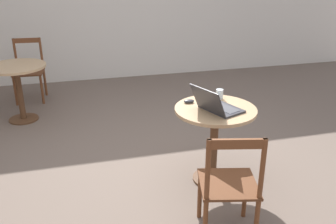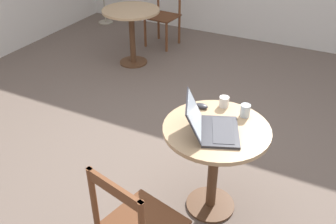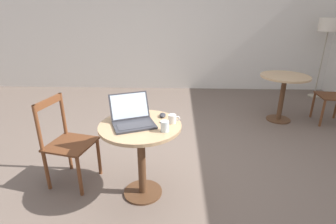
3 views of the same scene
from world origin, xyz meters
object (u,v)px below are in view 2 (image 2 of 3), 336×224
(chair_mid_right, at_px, (164,15))
(mouse, at_px, (201,106))
(cafe_table_near, at_px, (215,147))
(laptop, at_px, (212,126))
(cafe_table_mid, at_px, (131,22))
(mug, at_px, (224,101))
(drinking_glass, at_px, (245,111))

(chair_mid_right, relative_size, mouse, 9.06)
(cafe_table_near, xyz_separation_m, chair_mid_right, (2.80, 1.85, -0.13))
(cafe_table_near, xyz_separation_m, laptop, (-0.07, 0.01, 0.21))
(chair_mid_right, distance_m, mouse, 3.11)
(cafe_table_mid, relative_size, mug, 6.95)
(mug, bearing_deg, cafe_table_mid, 47.49)
(cafe_table_near, distance_m, mug, 0.36)
(cafe_table_mid, height_order, mug, mug)
(mouse, bearing_deg, chair_mid_right, 32.49)
(cafe_table_near, bearing_deg, chair_mid_right, 33.51)
(cafe_table_mid, relative_size, chair_mid_right, 0.82)
(mug, bearing_deg, laptop, -174.14)
(cafe_table_near, bearing_deg, mug, 10.11)
(drinking_glass, bearing_deg, cafe_table_mid, 49.06)
(cafe_table_mid, bearing_deg, cafe_table_near, -136.21)
(mouse, bearing_deg, cafe_table_mid, 43.63)
(mouse, bearing_deg, laptop, -145.48)
(cafe_table_mid, height_order, chair_mid_right, chair_mid_right)
(cafe_table_mid, xyz_separation_m, drinking_glass, (-1.77, -2.04, 0.21))
(laptop, relative_size, mug, 4.33)
(cafe_table_near, bearing_deg, mouse, 45.25)
(drinking_glass, bearing_deg, laptop, 154.34)
(laptop, height_order, mug, laptop)
(cafe_table_mid, height_order, mouse, mouse)
(cafe_table_near, relative_size, drinking_glass, 8.16)
(mug, bearing_deg, drinking_glass, -109.31)
(cafe_table_mid, xyz_separation_m, chair_mid_right, (0.80, -0.06, -0.13))
(cafe_table_near, relative_size, laptop, 1.61)
(chair_mid_right, relative_size, mug, 8.44)
(cafe_table_near, bearing_deg, cafe_table_mid, 43.79)
(cafe_table_mid, distance_m, laptop, 2.81)
(drinking_glass, bearing_deg, mouse, 96.52)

